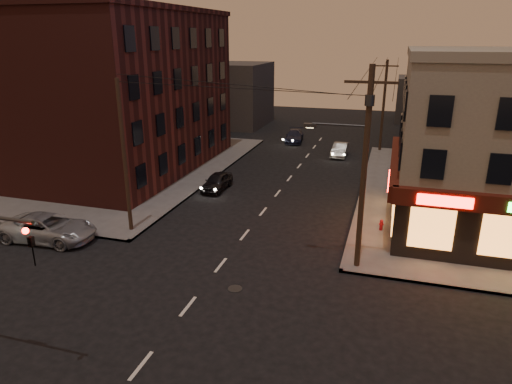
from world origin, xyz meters
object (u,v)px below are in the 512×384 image
at_px(suv_cross, 48,228).
at_px(fire_hydrant, 381,224).
at_px(sedan_near, 217,182).
at_px(sedan_far, 294,136).
at_px(sedan_mid, 340,150).

xyz_separation_m(suv_cross, fire_hydrant, (18.49, 6.80, -0.25)).
distance_m(suv_cross, sedan_near, 12.95).
relative_size(suv_cross, sedan_near, 1.46).
bearing_deg(sedan_near, sedan_far, 84.19).
xyz_separation_m(suv_cross, sedan_mid, (13.79, 24.81, -0.12)).
height_order(sedan_mid, fire_hydrant, sedan_mid).
bearing_deg(sedan_near, sedan_mid, 60.31).
height_order(sedan_mid, sedan_far, sedan_far).
bearing_deg(sedan_far, sedan_mid, -47.95).
relative_size(sedan_near, sedan_mid, 0.97).
bearing_deg(fire_hydrant, suv_cross, -159.82).
bearing_deg(fire_hydrant, sedan_mid, 104.61).
bearing_deg(sedan_mid, sedan_near, -118.59).
bearing_deg(sedan_far, fire_hydrant, -72.46).
bearing_deg(suv_cross, sedan_near, -30.31).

